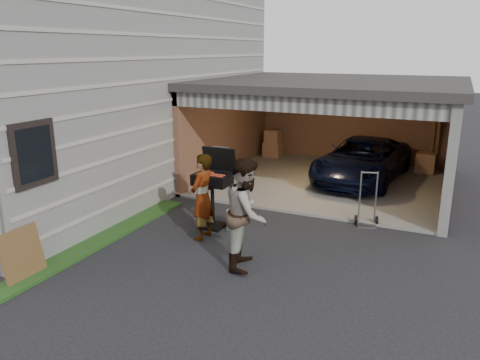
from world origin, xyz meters
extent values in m
plane|color=black|center=(0.00, 0.00, 0.00)|extent=(80.00, 80.00, 0.00)
cube|color=#474744|center=(-6.00, 4.00, 2.75)|extent=(7.00, 11.00, 5.50)
cube|color=#193814|center=(-2.25, -1.00, 0.03)|extent=(0.50, 8.00, 0.06)
cube|color=#605E59|center=(0.75, 6.50, 0.03)|extent=(6.50, 6.00, 0.06)
cube|color=brown|center=(0.75, 9.43, 1.35)|extent=(6.50, 0.15, 2.70)
cube|color=brown|center=(3.92, 6.50, 1.35)|extent=(0.15, 6.00, 2.70)
cube|color=brown|center=(-2.42, 6.50, 1.35)|extent=(0.15, 6.00, 2.70)
cube|color=#2D2B28|center=(0.75, 6.50, 2.80)|extent=(6.80, 6.30, 0.20)
cube|color=#474744|center=(0.75, 3.58, 2.52)|extent=(6.50, 0.16, 0.36)
cube|color=beige|center=(0.75, 4.80, 2.62)|extent=(6.00, 2.40, 0.06)
cube|color=#474744|center=(3.90, 3.55, 1.35)|extent=(0.20, 0.18, 2.70)
cube|color=brown|center=(-1.80, 8.70, 0.31)|extent=(0.60, 0.50, 0.50)
cube|color=brown|center=(-1.80, 8.70, 0.79)|extent=(0.50, 0.45, 0.45)
cube|color=brown|center=(3.20, 8.60, 0.36)|extent=(0.55, 0.50, 0.60)
cube|color=brown|center=(3.38, 9.20, 1.20)|extent=(0.24, 0.43, 2.20)
imported|color=black|center=(1.61, 6.90, 0.60)|extent=(2.39, 4.46, 1.19)
imported|color=#C4E1F6|center=(-0.50, 1.39, 0.87)|extent=(0.43, 0.64, 1.74)
imported|color=#44281A|center=(0.80, 0.62, 0.97)|extent=(0.94, 1.09, 1.95)
cube|color=black|center=(-0.60, 2.00, 0.03)|extent=(0.48, 0.48, 0.06)
cylinder|color=black|center=(-0.60, 2.00, 0.52)|extent=(0.08, 0.08, 0.96)
cube|color=black|center=(-0.60, 2.00, 1.07)|extent=(0.76, 0.53, 0.23)
cube|color=#59595B|center=(-0.60, 2.00, 1.17)|extent=(0.69, 0.46, 0.02)
cube|color=black|center=(-0.60, 2.33, 1.42)|extent=(0.76, 0.14, 0.53)
cylinder|color=silver|center=(-0.14, 2.05, 0.22)|extent=(0.29, 0.29, 0.43)
cube|color=brown|center=(-2.34, -1.39, 0.43)|extent=(0.22, 0.78, 0.86)
cube|color=slate|center=(2.40, 3.40, 0.02)|extent=(0.44, 0.34, 0.04)
cylinder|color=black|center=(2.15, 3.47, 0.10)|extent=(0.10, 0.21, 0.20)
cylinder|color=black|center=(2.58, 3.59, 0.10)|extent=(0.10, 0.21, 0.20)
cylinder|color=slate|center=(2.20, 3.48, 0.61)|extent=(0.03, 0.03, 1.17)
cylinder|color=slate|center=(2.52, 3.58, 0.61)|extent=(0.03, 0.03, 1.17)
cylinder|color=slate|center=(2.36, 3.53, 1.17)|extent=(0.33, 0.12, 0.03)
camera|label=1|loc=(3.87, -6.30, 3.69)|focal=35.00mm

